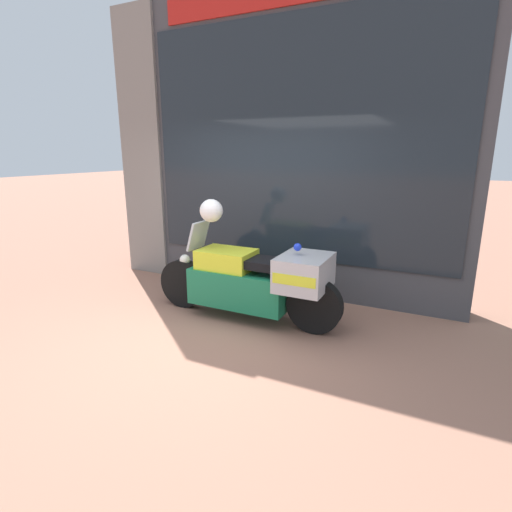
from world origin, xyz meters
TOP-DOWN VIEW (x-y plane):
  - ground_plane at (0.00, 0.00)m, footprint 60.00×60.00m
  - shop_building at (-0.36, 2.00)m, footprint 5.35×0.55m
  - window_display at (0.31, 2.03)m, footprint 4.12×0.30m
  - paramedic_motorcycle at (0.29, 0.73)m, footprint 2.47×0.69m
  - white_helmet at (-0.30, 0.73)m, footprint 0.28×0.28m

SIDE VIEW (x-z plane):
  - ground_plane at x=0.00m, z-range 0.00..0.00m
  - window_display at x=0.31m, z-range -0.55..1.54m
  - paramedic_motorcycle at x=0.29m, z-range -0.07..1.11m
  - white_helmet at x=-0.30m, z-range 1.18..1.47m
  - shop_building at x=-0.36m, z-range 0.01..4.16m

